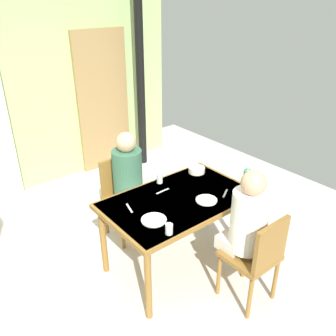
{
  "coord_description": "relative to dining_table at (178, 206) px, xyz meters",
  "views": [
    {
      "loc": [
        -1.35,
        -2.2,
        2.41
      ],
      "look_at": [
        0.45,
        0.01,
        1.0
      ],
      "focal_mm": 37.71,
      "sensor_mm": 36.0,
      "label": 1
    }
  ],
  "objects": [
    {
      "name": "drinking_glass_by_near_diner",
      "position": [
        -0.4,
        -0.35,
        0.12
      ],
      "size": [
        0.06,
        0.06,
        0.09
      ],
      "primitive_type": "cylinder",
      "color": "silver",
      "rests_on": "dining_table"
    },
    {
      "name": "ground_plane",
      "position": [
        -0.45,
        0.14,
        -0.67
      ],
      "size": [
        6.12,
        6.12,
        0.0
      ],
      "primitive_type": "plane",
      "color": "silver"
    },
    {
      "name": "serving_bowl_center",
      "position": [
        0.48,
        0.28,
        0.11
      ],
      "size": [
        0.17,
        0.17,
        0.05
      ],
      "primitive_type": "cylinder",
      "color": "white",
      "rests_on": "dining_table"
    },
    {
      "name": "dinner_plate_near_left",
      "position": [
        0.17,
        -0.19,
        0.08
      ],
      "size": [
        0.19,
        0.19,
        0.01
      ],
      "primitive_type": "cylinder",
      "color": "white",
      "rests_on": "dining_table"
    },
    {
      "name": "person_near_diner",
      "position": [
        0.19,
        -0.64,
        0.11
      ],
      "size": [
        0.3,
        0.37,
        0.77
      ],
      "color": "silver",
      "rests_on": "ground_plane"
    },
    {
      "name": "cutlery_knife_near",
      "position": [
        0.39,
        -0.21,
        0.08
      ],
      "size": [
        0.14,
        0.09,
        0.0
      ],
      "primitive_type": "cube",
      "rotation": [
        0.0,
        0.0,
        0.51
      ],
      "color": "silver",
      "rests_on": "dining_table"
    },
    {
      "name": "water_bottle_green_near",
      "position": [
        0.51,
        -0.35,
        0.22
      ],
      "size": [
        0.07,
        0.07,
        0.29
      ],
      "color": "#378766",
      "rests_on": "dining_table"
    },
    {
      "name": "stove_pipe_column",
      "position": [
        1.1,
        2.14,
        0.7
      ],
      "size": [
        0.12,
        0.12,
        2.74
      ],
      "primitive_type": "cylinder",
      "color": "black",
      "rests_on": "ground_plane"
    },
    {
      "name": "chair_far_diner",
      "position": [
        -0.12,
        0.77,
        -0.17
      ],
      "size": [
        0.4,
        0.4,
        0.87
      ],
      "rotation": [
        0.0,
        0.0,
        3.14
      ],
      "color": "brown",
      "rests_on": "ground_plane"
    },
    {
      "name": "person_far_diner",
      "position": [
        -0.12,
        0.64,
        0.11
      ],
      "size": [
        0.3,
        0.37,
        0.77
      ],
      "rotation": [
        0.0,
        0.0,
        3.14
      ],
      "color": "#3E5C46",
      "rests_on": "ground_plane"
    },
    {
      "name": "dining_table",
      "position": [
        0.0,
        0.0,
        0.0
      ],
      "size": [
        1.35,
        0.84,
        0.75
      ],
      "color": "brown",
      "rests_on": "ground_plane"
    },
    {
      "name": "cutlery_knife_far",
      "position": [
        -0.03,
        0.19,
        0.08
      ],
      "size": [
        0.15,
        0.02,
        0.0
      ],
      "primitive_type": "cube",
      "rotation": [
        0.0,
        0.0,
        3.19
      ],
      "color": "silver",
      "rests_on": "dining_table"
    },
    {
      "name": "door_wooden",
      "position": [
        0.62,
        2.41,
        0.33
      ],
      "size": [
        0.8,
        0.05,
        2.0
      ],
      "primitive_type": "cube",
      "color": "olive",
      "rests_on": "ground_plane"
    },
    {
      "name": "wall_back",
      "position": [
        -0.45,
        2.49,
        0.7
      ],
      "size": [
        4.33,
        0.1,
        2.74
      ],
      "primitive_type": "cube",
      "color": "#9EBC72",
      "rests_on": "ground_plane"
    },
    {
      "name": "dinner_plate_near_right",
      "position": [
        -0.38,
        -0.14,
        0.08
      ],
      "size": [
        0.21,
        0.21,
        0.01
      ],
      "primitive_type": "cylinder",
      "color": "white",
      "rests_on": "dining_table"
    },
    {
      "name": "chair_near_diner",
      "position": [
        0.19,
        -0.77,
        -0.17
      ],
      "size": [
        0.4,
        0.4,
        0.87
      ],
      "color": "brown",
      "rests_on": "ground_plane"
    },
    {
      "name": "drinking_glass_by_far_diner",
      "position": [
        0.05,
        0.34,
        0.13
      ],
      "size": [
        0.06,
        0.06,
        0.1
      ],
      "primitive_type": "cylinder",
      "color": "silver",
      "rests_on": "dining_table"
    },
    {
      "name": "cutlery_fork_near",
      "position": [
        -0.44,
        0.14,
        0.08
      ],
      "size": [
        0.05,
        0.15,
        0.0
      ],
      "primitive_type": "cube",
      "rotation": [
        0.0,
        0.0,
        1.31
      ],
      "color": "silver",
      "rests_on": "dining_table"
    }
  ]
}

